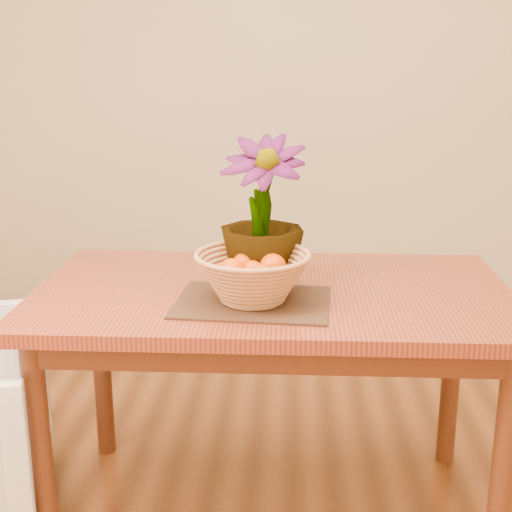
{
  "coord_description": "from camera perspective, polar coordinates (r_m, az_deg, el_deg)",
  "views": [
    {
      "loc": [
        0.05,
        -1.7,
        1.41
      ],
      "look_at": [
        -0.05,
        0.22,
        0.87
      ],
      "focal_mm": 50.0,
      "sensor_mm": 36.0,
      "label": 1
    }
  ],
  "objects": [
    {
      "name": "orange_pile",
      "position": [
        1.95,
        -0.28,
        -1.13
      ],
      "size": [
        0.18,
        0.18,
        0.07
      ],
      "rotation": [
        0.0,
        0.0,
        -0.15
      ],
      "color": "#CF4C03",
      "rests_on": "wicker_basket"
    },
    {
      "name": "placemat",
      "position": [
        1.98,
        -0.27,
        -3.71
      ],
      "size": [
        0.45,
        0.35,
        0.01
      ],
      "primitive_type": "cube",
      "rotation": [
        0.0,
        0.0,
        -0.08
      ],
      "color": "#3C2416",
      "rests_on": "table"
    },
    {
      "name": "potted_plant",
      "position": [
        2.06,
        0.46,
        3.39
      ],
      "size": [
        0.28,
        0.28,
        0.45
      ],
      "primitive_type": "imported",
      "rotation": [
        0.0,
        0.0,
        -0.12
      ],
      "color": "#154313",
      "rests_on": "table"
    },
    {
      "name": "table",
      "position": [
        2.14,
        1.33,
        -4.81
      ],
      "size": [
        1.4,
        0.8,
        0.75
      ],
      "color": "maroon",
      "rests_on": "floor"
    },
    {
      "name": "wicker_basket",
      "position": [
        1.96,
        -0.27,
        -1.83
      ],
      "size": [
        0.32,
        0.32,
        0.13
      ],
      "color": "#B97B4D",
      "rests_on": "placemat"
    },
    {
      "name": "wall_back",
      "position": [
        3.95,
        2.22,
        14.77
      ],
      "size": [
        4.0,
        0.02,
        2.7
      ],
      "primitive_type": "cube",
      "color": "beige",
      "rests_on": "floor"
    }
  ]
}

